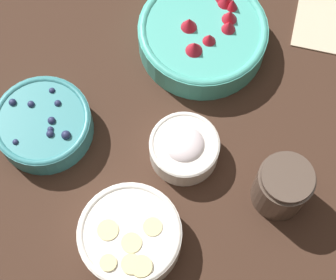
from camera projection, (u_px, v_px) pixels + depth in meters
ground_plane at (179, 117)px, 0.99m from camera, size 4.00×4.00×0.00m
bowl_strawberries at (203, 34)px, 1.02m from camera, size 0.23×0.23×0.08m
bowl_blueberries at (43, 124)px, 0.96m from camera, size 0.17×0.17×0.06m
bowl_bananas at (130, 236)px, 0.88m from camera, size 0.16×0.16×0.06m
bowl_cream at (184, 148)px, 0.94m from camera, size 0.12×0.12×0.06m
jar_chocolate at (282, 187)px, 0.90m from camera, size 0.09×0.09×0.10m
napkin at (319, 21)px, 1.07m from camera, size 0.15×0.13×0.01m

